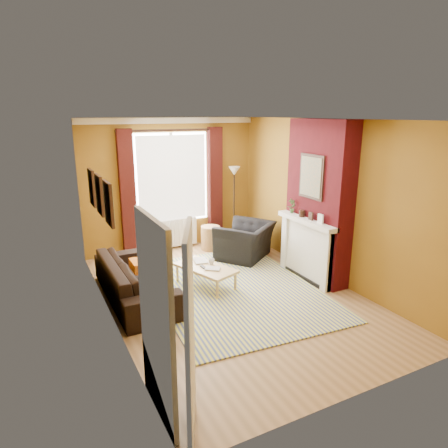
{
  "coord_description": "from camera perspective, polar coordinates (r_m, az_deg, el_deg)",
  "views": [
    {
      "loc": [
        -2.82,
        -5.32,
        2.9
      ],
      "look_at": [
        0.0,
        0.25,
        1.15
      ],
      "focal_mm": 32.0,
      "sensor_mm": 36.0,
      "label": 1
    }
  ],
  "objects": [
    {
      "name": "book_b",
      "position": [
        7.06,
        -4.29,
        -5.34
      ],
      "size": [
        0.28,
        0.35,
        0.02
      ],
      "primitive_type": "imported",
      "rotation": [
        0.0,
        0.0,
        -0.17
      ],
      "color": "#999999",
      "rests_on": "coffee_table"
    },
    {
      "name": "book_a",
      "position": [
        6.65,
        -1.79,
        -6.66
      ],
      "size": [
        0.31,
        0.3,
        0.02
      ],
      "primitive_type": "imported",
      "rotation": [
        0.0,
        0.0,
        0.91
      ],
      "color": "#999999",
      "rests_on": "coffee_table"
    },
    {
      "name": "wicker_stool",
      "position": [
        8.72,
        -1.94,
        -1.99
      ],
      "size": [
        0.5,
        0.5,
        0.52
      ],
      "rotation": [
        0.0,
        0.0,
        -0.24
      ],
      "color": "#9E7444",
      "rests_on": "ground"
    },
    {
      "name": "armchair",
      "position": [
        8.19,
        3.05,
        -2.42
      ],
      "size": [
        1.47,
        1.44,
        0.72
      ],
      "primitive_type": "imported",
      "rotation": [
        0.0,
        0.0,
        3.78
      ],
      "color": "black",
      "rests_on": "ground"
    },
    {
      "name": "sofa",
      "position": [
        6.6,
        -12.56,
        -7.69
      ],
      "size": [
        0.89,
        2.24,
        0.65
      ],
      "primitive_type": "imported",
      "rotation": [
        0.0,
        0.0,
        1.58
      ],
      "color": "black",
      "rests_on": "ground"
    },
    {
      "name": "striped_rug",
      "position": [
        6.88,
        1.39,
        -9.19
      ],
      "size": [
        2.84,
        3.77,
        0.02
      ],
      "rotation": [
        0.0,
        0.0,
        -0.07
      ],
      "color": "#354894",
      "rests_on": "ground"
    },
    {
      "name": "ground",
      "position": [
        6.68,
        0.98,
        -10.07
      ],
      "size": [
        5.5,
        5.5,
        0.0
      ],
      "primitive_type": "plane",
      "color": "olive",
      "rests_on": "ground"
    },
    {
      "name": "mug",
      "position": [
        6.92,
        -1.8,
        -5.41
      ],
      "size": [
        0.15,
        0.15,
        0.1
      ],
      "primitive_type": "imported",
      "rotation": [
        0.0,
        0.0,
        0.53
      ],
      "color": "#999999",
      "rests_on": "coffee_table"
    },
    {
      "name": "coffee_table",
      "position": [
        6.86,
        -2.65,
        -6.41
      ],
      "size": [
        0.88,
        1.21,
        0.36
      ],
      "rotation": [
        0.0,
        0.0,
        0.35
      ],
      "color": "#D9BC7D",
      "rests_on": "ground"
    },
    {
      "name": "tv_remote",
      "position": [
        6.81,
        -3.0,
        -6.14
      ],
      "size": [
        0.05,
        0.16,
        0.02
      ],
      "rotation": [
        0.0,
        0.0,
        0.02
      ],
      "color": "black",
      "rests_on": "coffee_table"
    },
    {
      "name": "room_walls",
      "position": [
        6.75,
        4.75,
        2.64
      ],
      "size": [
        3.82,
        5.54,
        2.83
      ],
      "color": "#875F1A",
      "rests_on": "ground"
    },
    {
      "name": "floor_lamp",
      "position": [
        8.9,
        1.47,
        5.83
      ],
      "size": [
        0.32,
        0.32,
        1.75
      ],
      "rotation": [
        0.0,
        0.0,
        0.28
      ],
      "color": "black",
      "rests_on": "ground"
    }
  ]
}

